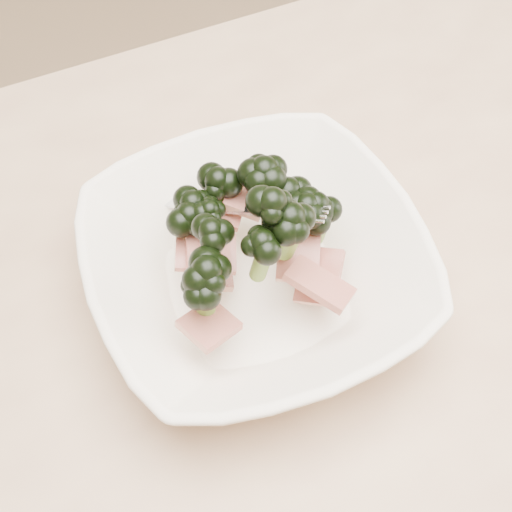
{
  "coord_description": "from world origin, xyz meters",
  "views": [
    {
      "loc": [
        -0.23,
        -0.23,
        1.27
      ],
      "look_at": [
        -0.1,
        0.06,
        0.8
      ],
      "focal_mm": 50.0,
      "sensor_mm": 36.0,
      "label": 1
    }
  ],
  "objects": [
    {
      "name": "dining_table",
      "position": [
        0.0,
        0.0,
        0.65
      ],
      "size": [
        1.2,
        0.8,
        0.75
      ],
      "color": "tan",
      "rests_on": "ground"
    },
    {
      "name": "broccoli_dish",
      "position": [
        -0.1,
        0.06,
        0.79
      ],
      "size": [
        0.28,
        0.28,
        0.14
      ],
      "color": "#F3E4CD",
      "rests_on": "dining_table"
    }
  ]
}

